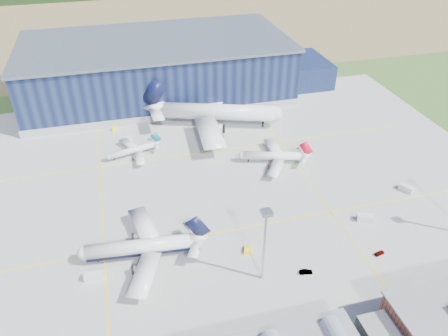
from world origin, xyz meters
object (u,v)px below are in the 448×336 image
light_mast_center (265,235)px  airliner_red (272,152)px  gse_cart_b (129,139)px  gse_van_a (94,276)px  car_a (380,253)px  gse_cart_a (191,238)px  car_b (306,272)px  airliner_regional (132,147)px  hangar (163,70)px  airliner_navy (138,241)px  gse_tug_b (248,250)px  gse_van_c (365,218)px  airliner_widebody (218,104)px  gse_tug_c (114,129)px  gse_van_b (406,188)px

light_mast_center → airliner_red: light_mast_center is taller
airliner_red → gse_cart_b: 58.47m
gse_van_a → car_a: (77.65, -11.31, -0.54)m
gse_cart_a → car_b: bearing=-19.1°
airliner_regional → hangar: bearing=-125.2°
airliner_navy → gse_cart_b: airliner_navy is taller
gse_cart_a → gse_tug_b: bearing=-13.2°
airliner_red → gse_van_c: (16.35, -38.28, -3.37)m
airliner_red → gse_van_c: 41.76m
airliner_red → airliner_navy: bearing=51.4°
gse_van_a → car_b: gse_van_a is taller
gse_tug_b → hangar: bearing=117.0°
light_mast_center → airliner_red: bearing=67.4°
car_b → airliner_widebody: bearing=11.6°
airliner_navy → car_b: airliner_navy is taller
gse_van_a → gse_van_c: bearing=-82.0°
airliner_widebody → gse_cart_a: airliner_widebody is taller
gse_tug_c → gse_cart_b: size_ratio=0.99×
gse_van_a → car_b: 56.24m
car_a → car_b: car_b is taller
hangar → airliner_red: size_ratio=5.25×
gse_cart_b → gse_van_c: bearing=-82.7°
airliner_widebody → car_b: bearing=-69.2°
gse_cart_a → airliner_navy: bearing=-150.3°
gse_van_b → gse_cart_b: bearing=115.1°
gse_tug_b → gse_cart_a: (-14.47, 8.83, 0.07)m
airliner_red → gse_van_c: bearing=129.8°
airliner_navy → gse_tug_c: size_ratio=12.64×
airliner_widebody → gse_tug_b: 76.01m
airliner_widebody → gse_tug_c: airliner_widebody is taller
airliner_red → gse_cart_a: bearing=58.4°
airliner_widebody → gse_van_b: airliner_widebody is taller
light_mast_center → gse_cart_b: (-28.20, 82.28, -14.79)m
gse_cart_a → gse_tug_c: bearing=122.2°
airliner_navy → airliner_regional: 54.08m
airliner_widebody → car_a: 89.37m
airliner_widebody → gse_van_c: bearing=-49.0°
gse_cart_a → gse_cart_b: bearing=119.8°
gse_van_a → gse_van_b: gse_van_a is taller
gse_van_a → gse_cart_b: gse_van_a is taller
airliner_red → airliner_widebody: (-12.07, 33.00, 5.33)m
airliner_navy → gse_van_b: (89.63, 7.86, -5.00)m
gse_tug_c → gse_cart_b: gse_cart_b is taller
airliner_widebody → airliner_regional: bearing=-138.8°
hangar → airliner_widebody: 43.24m
gse_tug_b → gse_van_a: 42.23m
airliner_red → light_mast_center: bearing=84.0°
light_mast_center → gse_cart_a: (-15.17, 19.09, -14.73)m
light_mast_center → gse_van_a: (-42.92, 11.05, -14.36)m
light_mast_center → car_b: 19.09m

